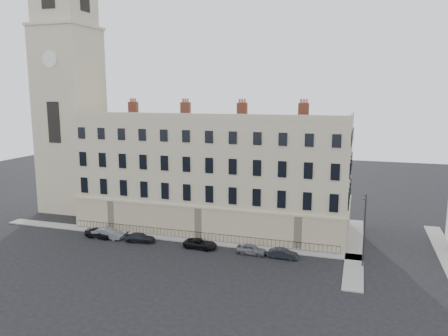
{
  "coord_description": "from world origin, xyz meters",
  "views": [
    {
      "loc": [
        12.97,
        -43.71,
        18.26
      ],
      "look_at": [
        -3.87,
        10.0,
        8.54
      ],
      "focal_mm": 35.0,
      "sensor_mm": 36.0,
      "label": 1
    }
  ],
  "objects_px": {
    "car_f": "(283,254)",
    "streetlamp": "(364,228)",
    "car_a": "(99,233)",
    "car_d": "(200,244)",
    "car_e": "(252,249)",
    "car_b": "(108,233)",
    "car_c": "(140,238)"
  },
  "relations": [
    {
      "from": "car_f",
      "to": "streetlamp",
      "type": "xyz_separation_m",
      "value": [
        8.45,
        -0.04,
        3.83
      ]
    },
    {
      "from": "car_a",
      "to": "car_d",
      "type": "relative_size",
      "value": 0.95
    },
    {
      "from": "car_a",
      "to": "car_e",
      "type": "xyz_separation_m",
      "value": [
        19.93,
        0.17,
        -0.06
      ]
    },
    {
      "from": "car_b",
      "to": "car_e",
      "type": "relative_size",
      "value": 1.18
    },
    {
      "from": "car_d",
      "to": "streetlamp",
      "type": "bearing_deg",
      "value": -88.27
    },
    {
      "from": "car_b",
      "to": "car_d",
      "type": "bearing_deg",
      "value": -89.64
    },
    {
      "from": "car_f",
      "to": "streetlamp",
      "type": "height_order",
      "value": "streetlamp"
    },
    {
      "from": "car_b",
      "to": "car_d",
      "type": "relative_size",
      "value": 1.02
    },
    {
      "from": "car_c",
      "to": "car_f",
      "type": "height_order",
      "value": "car_c"
    },
    {
      "from": "car_b",
      "to": "car_c",
      "type": "xyz_separation_m",
      "value": [
        4.56,
        0.05,
        -0.13
      ]
    },
    {
      "from": "car_a",
      "to": "streetlamp",
      "type": "bearing_deg",
      "value": -86.67
    },
    {
      "from": "car_e",
      "to": "car_f",
      "type": "distance_m",
      "value": 3.66
    },
    {
      "from": "car_b",
      "to": "car_c",
      "type": "distance_m",
      "value": 4.56
    },
    {
      "from": "car_b",
      "to": "car_f",
      "type": "bearing_deg",
      "value": -90.65
    },
    {
      "from": "car_b",
      "to": "car_c",
      "type": "relative_size",
      "value": 1.09
    },
    {
      "from": "car_a",
      "to": "car_d",
      "type": "height_order",
      "value": "car_a"
    },
    {
      "from": "streetlamp",
      "to": "car_e",
      "type": "bearing_deg",
      "value": 166.68
    },
    {
      "from": "car_a",
      "to": "car_f",
      "type": "height_order",
      "value": "car_a"
    },
    {
      "from": "car_c",
      "to": "car_d",
      "type": "xyz_separation_m",
      "value": [
        7.88,
        0.15,
        0.01
      ]
    },
    {
      "from": "car_a",
      "to": "car_c",
      "type": "bearing_deg",
      "value": -85.47
    },
    {
      "from": "car_a",
      "to": "car_e",
      "type": "distance_m",
      "value": 19.93
    },
    {
      "from": "car_c",
      "to": "car_e",
      "type": "relative_size",
      "value": 1.09
    },
    {
      "from": "car_e",
      "to": "car_f",
      "type": "height_order",
      "value": "car_e"
    },
    {
      "from": "streetlamp",
      "to": "car_d",
      "type": "bearing_deg",
      "value": 166.72
    },
    {
      "from": "streetlamp",
      "to": "car_c",
      "type": "bearing_deg",
      "value": 167.31
    },
    {
      "from": "car_b",
      "to": "car_e",
      "type": "xyz_separation_m",
      "value": [
        18.75,
        0.1,
        -0.09
      ]
    },
    {
      "from": "car_b",
      "to": "streetlamp",
      "type": "relative_size",
      "value": 0.52
    },
    {
      "from": "car_c",
      "to": "car_f",
      "type": "xyz_separation_m",
      "value": [
        17.84,
        -0.1,
        -0.0
      ]
    },
    {
      "from": "car_c",
      "to": "car_a",
      "type": "bearing_deg",
      "value": 83.16
    },
    {
      "from": "car_a",
      "to": "car_e",
      "type": "bearing_deg",
      "value": -86.13
    },
    {
      "from": "car_d",
      "to": "streetlamp",
      "type": "height_order",
      "value": "streetlamp"
    },
    {
      "from": "car_a",
      "to": "streetlamp",
      "type": "relative_size",
      "value": 0.48
    }
  ]
}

